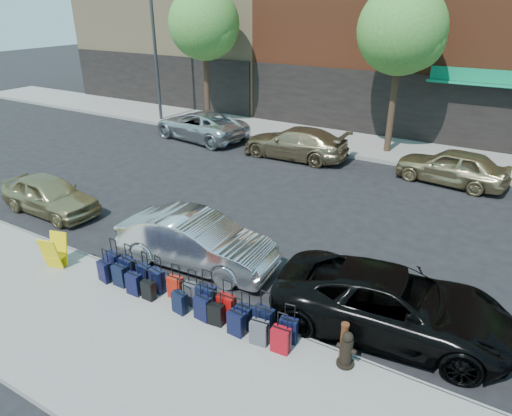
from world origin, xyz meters
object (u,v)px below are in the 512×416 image
Objects in this scene: tree_center at (405,33)px; car_far_0 at (200,125)px; car_far_1 at (295,143)px; car_near_0 at (49,195)px; car_near_1 at (197,241)px; car_near_2 at (392,304)px; fire_hydrant at (347,350)px; display_rack at (55,252)px; tree_left at (206,26)px; bollard at (344,341)px; car_far_2 at (452,166)px; streetlight at (157,39)px; suitcase_front_5 at (192,294)px.

car_far_0 is (-9.28, -2.54, -4.68)m from tree_center.
car_far_0 reaches higher than car_far_1.
car_near_1 is at bearing -90.40° from car_near_0.
car_near_1 is at bearing 82.53° from car_near_2.
display_rack is at bearing -170.91° from fire_hydrant.
tree_left is 20.39m from fire_hydrant.
bollard is (13.58, -14.19, -4.81)m from tree_left.
car_far_2 is (-0.07, 11.74, 0.20)m from fire_hydrant.
fire_hydrant is at bearing -46.24° from tree_left.
car_far_0 reaches higher than display_rack.
display_rack is at bearing 121.42° from car_near_1.
car_far_2 is (3.12, -2.56, -4.70)m from tree_center.
car_far_1 is 1.16× the size of car_far_2.
bollard is at bearing 140.74° from fire_hydrant.
car_far_0 is at bearing 32.09° from car_near_1.
streetlight is 1.56× the size of car_near_2.
streetlight is 17.12m from car_far_2.
tree_center is at bearing 102.26° from bollard.
car_near_0 is 0.86× the size of car_near_1.
suitcase_front_5 is at bearing -55.32° from tree_left.
car_near_2 is (14.09, -12.64, -4.70)m from tree_left.
car_near_0 is (-7.55, 1.83, 0.21)m from suitcase_front_5.
car_far_2 is at bearing -10.63° from tree_left.
streetlight is 2.09× the size of car_near_0.
bollard is 11.38m from car_near_0.
tree_left is 13.54m from car_near_0.
car_far_1 is (-7.23, 9.84, -0.00)m from car_near_2.
streetlight is at bearing -105.85° from car_far_0.
car_near_2 is (8.38, 2.19, 0.11)m from display_rack.
car_near_1 is at bearing 166.47° from fire_hydrant.
car_far_2 is at bearing -4.51° from car_near_2.
car_near_0 is at bearing -79.38° from tree_left.
car_far_2 is (3.74, 11.73, 0.28)m from suitcase_front_5.
tree_center is (10.50, 0.00, 0.00)m from tree_left.
car_far_2 is at bearing 95.61° from fire_hydrant.
car_far_2 reaches higher than fire_hydrant.
car_far_2 is (11.28, 9.90, 0.07)m from car_near_0.
tree_left is at bearing 11.58° from car_near_0.
car_near_2 reaches higher than fire_hydrant.
tree_center is 1.49× the size of car_far_1.
display_rack is 0.24× the size of car_near_0.
car_far_2 reaches higher than car_far_1.
fire_hydrant is 5.22m from car_near_1.
display_rack is (-4.17, -0.54, 0.17)m from suitcase_front_5.
tree_left and tree_center have the same top height.
display_rack is at bearing 28.00° from car_far_0.
fire_hydrant is 0.18× the size of car_near_1.
display_rack is (-4.79, -14.82, -4.81)m from tree_center.
car_near_2 is 1.22× the size of car_far_2.
tree_left reaches higher than car_near_1.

